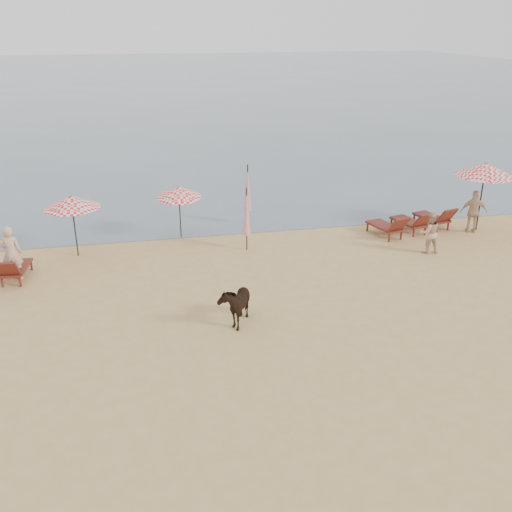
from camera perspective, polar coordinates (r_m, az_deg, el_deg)
The scene contains 12 objects.
ground at distance 14.20m, azimuth 4.25°, elevation -11.72°, with size 120.00×120.00×0.00m, color tan.
sea at distance 91.66m, azimuth -10.18°, elevation 17.14°, with size 160.00×140.00×0.06m, color #51606B.
lounger_cluster_right at distance 23.88m, azimuth 15.41°, elevation 3.37°, with size 3.54×2.61×0.70m.
umbrella_open_left_a at distance 21.25m, azimuth -17.97°, elevation 5.16°, with size 2.00×2.00×2.27m.
umbrella_open_left_b at distance 22.25m, azimuth -7.73°, elevation 6.37°, with size 1.70×1.73×2.17m.
umbrella_open_right at distance 24.52m, azimuth 21.95°, elevation 8.02°, with size 2.30×2.30×2.80m.
umbrella_closed_left at distance 20.96m, azimuth -0.95°, elevation 4.40°, with size 0.29×0.29×2.39m.
umbrella_closed_right at distance 23.67m, azimuth -0.84°, elevation 6.81°, with size 0.31×0.31×2.57m.
cow at distance 16.12m, azimuth -2.06°, elevation -4.66°, with size 0.67×1.47×1.24m, color black.
beachgoer_left at distance 20.29m, azimuth -23.29°, elevation 0.27°, with size 0.68×0.45×1.87m, color tan.
beachgoer_right_a at distance 21.84m, azimuth 16.96°, elevation 2.26°, with size 0.76×0.60×1.57m, color tan.
beachgoer_right_b at distance 24.56m, azimuth 20.94°, elevation 4.16°, with size 1.02×0.43×1.75m, color tan.
Camera 1 is at (-3.43, -11.25, 7.96)m, focal length 40.00 mm.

